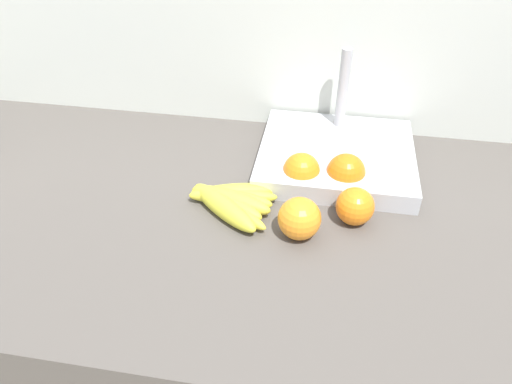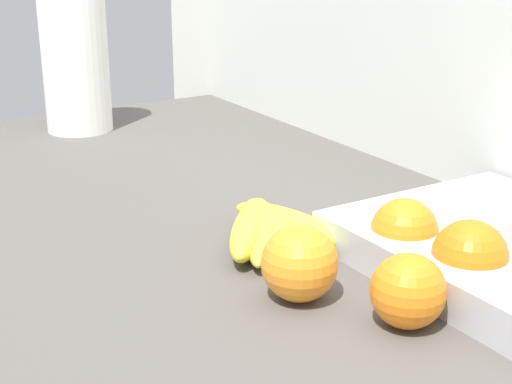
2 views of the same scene
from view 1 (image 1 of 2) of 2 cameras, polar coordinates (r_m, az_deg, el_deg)
The scene contains 8 objects.
counter at distance 1.31m, azimuth 0.17°, elevation -17.97°, with size 1.76×0.74×0.90m, color #514C47.
wall_back at distance 1.43m, azimuth 2.83°, elevation -0.10°, with size 2.16×0.06×1.30m, color silver.
banana_bunch at distance 0.98m, azimuth -3.15°, elevation -1.06°, with size 0.19×0.17×0.04m.
orange_far_right at distance 0.95m, azimuth 11.54°, elevation -1.65°, with size 0.07×0.07×0.07m, color orange.
orange_back_left at distance 1.03m, azimuth 10.49°, elevation 2.25°, with size 0.08×0.08×0.08m, color orange.
orange_center at distance 0.90m, azimuth 5.12°, elevation -3.12°, with size 0.08×0.08×0.08m, color orange.
orange_right at distance 1.03m, azimuth 5.34°, elevation 2.45°, with size 0.08×0.08×0.08m, color orange.
sink_basin at distance 1.11m, azimuth 9.38°, elevation 4.33°, with size 0.34×0.31×0.23m.
Camera 1 is at (0.12, -0.72, 1.53)m, focal length 34.11 mm.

